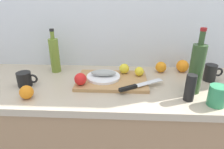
% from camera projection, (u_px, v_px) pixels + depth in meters
% --- Properties ---
extents(back_wall, '(3.20, 0.05, 2.50)m').
position_uv_depth(back_wall, '(95.00, 17.00, 1.37)').
color(back_wall, silver).
rests_on(back_wall, ground_plane).
extents(kitchen_counter, '(2.00, 0.60, 0.90)m').
position_uv_depth(kitchen_counter, '(93.00, 141.00, 1.39)').
color(kitchen_counter, '#9E7A56').
rests_on(kitchen_counter, ground_plane).
extents(cutting_board, '(0.43, 0.28, 0.02)m').
position_uv_depth(cutting_board, '(112.00, 80.00, 1.22)').
color(cutting_board, tan).
rests_on(cutting_board, kitchen_counter).
extents(white_plate, '(0.21, 0.21, 0.01)m').
position_uv_depth(white_plate, '(103.00, 77.00, 1.23)').
color(white_plate, white).
rests_on(white_plate, cutting_board).
extents(fish_fillet, '(0.16, 0.07, 0.04)m').
position_uv_depth(fish_fillet, '(103.00, 73.00, 1.22)').
color(fish_fillet, '#999E99').
rests_on(fish_fillet, white_plate).
extents(chef_knife, '(0.26, 0.18, 0.02)m').
position_uv_depth(chef_knife, '(136.00, 86.00, 1.11)').
color(chef_knife, silver).
rests_on(chef_knife, cutting_board).
extents(lemon_0, '(0.06, 0.06, 0.06)m').
position_uv_depth(lemon_0, '(139.00, 71.00, 1.25)').
color(lemon_0, yellow).
rests_on(lemon_0, cutting_board).
extents(lemon_1, '(0.06, 0.06, 0.06)m').
position_uv_depth(lemon_1, '(124.00, 69.00, 1.29)').
color(lemon_1, yellow).
rests_on(lemon_1, cutting_board).
extents(tomato_0, '(0.07, 0.07, 0.07)m').
position_uv_depth(tomato_0, '(80.00, 79.00, 1.14)').
color(tomato_0, red).
rests_on(tomato_0, cutting_board).
extents(olive_oil_bottle, '(0.06, 0.06, 0.29)m').
position_uv_depth(olive_oil_bottle, '(55.00, 55.00, 1.33)').
color(olive_oil_bottle, olive).
rests_on(olive_oil_bottle, kitchen_counter).
extents(wine_bottle, '(0.07, 0.07, 0.36)m').
position_uv_depth(wine_bottle, '(196.00, 68.00, 1.06)').
color(wine_bottle, '#2D4723').
rests_on(wine_bottle, kitchen_counter).
extents(coffee_mug_0, '(0.11, 0.07, 0.11)m').
position_uv_depth(coffee_mug_0, '(211.00, 73.00, 1.23)').
color(coffee_mug_0, black).
rests_on(coffee_mug_0, kitchen_counter).
extents(coffee_mug_1, '(0.13, 0.09, 0.10)m').
position_uv_depth(coffee_mug_1, '(218.00, 96.00, 0.97)').
color(coffee_mug_1, '#338C59').
rests_on(coffee_mug_1, kitchen_counter).
extents(coffee_mug_2, '(0.12, 0.08, 0.09)m').
position_uv_depth(coffee_mug_2, '(25.00, 79.00, 1.16)').
color(coffee_mug_2, black).
rests_on(coffee_mug_2, kitchen_counter).
extents(orange_0, '(0.07, 0.07, 0.07)m').
position_uv_depth(orange_0, '(161.00, 67.00, 1.36)').
color(orange_0, orange).
rests_on(orange_0, kitchen_counter).
extents(orange_1, '(0.08, 0.08, 0.08)m').
position_uv_depth(orange_1, '(183.00, 66.00, 1.36)').
color(orange_1, orange).
rests_on(orange_1, kitchen_counter).
extents(orange_3, '(0.07, 0.07, 0.07)m').
position_uv_depth(orange_3, '(27.00, 92.00, 1.03)').
color(orange_3, orange).
rests_on(orange_3, kitchen_counter).
extents(pepper_mill, '(0.05, 0.05, 0.14)m').
position_uv_depth(pepper_mill, '(190.00, 88.00, 1.00)').
color(pepper_mill, black).
rests_on(pepper_mill, kitchen_counter).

